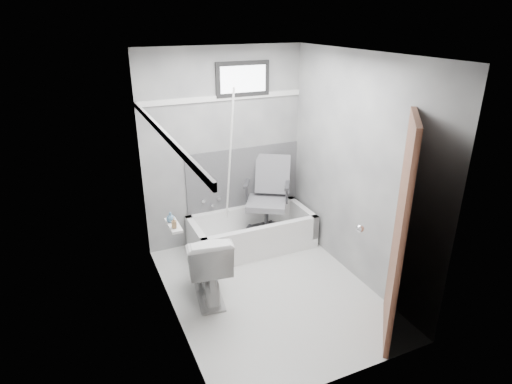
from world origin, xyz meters
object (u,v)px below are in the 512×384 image
bathtub (252,232)px  door (449,244)px  toilet (207,264)px  soap_bottle_b (170,217)px  office_chair (267,198)px  soap_bottle_a (174,223)px

bathtub → door: bearing=-70.7°
toilet → soap_bottle_b: size_ratio=7.68×
office_chair → toilet: bearing=-111.7°
bathtub → door: 2.47m
soap_bottle_a → toilet: bearing=19.9°
office_chair → soap_bottle_a: 1.68m
door → soap_bottle_b: (-1.92, 1.49, -0.04)m
toilet → door: door is taller
toilet → door: size_ratio=0.39×
bathtub → toilet: 1.13m
toilet → soap_bottle_a: size_ratio=8.19×
door → bathtub: bearing=109.3°
door → soap_bottle_a: 2.35m
bathtub → toilet: (-0.83, -0.75, 0.17)m
soap_bottle_a → soap_bottle_b: 0.14m
soap_bottle_a → door: bearing=-35.1°
soap_bottle_b → bathtub: bearing=32.2°
bathtub → soap_bottle_a: soap_bottle_a is taller
bathtub → office_chair: bearing=12.7°
bathtub → soap_bottle_a: (-1.15, -0.86, 0.76)m
bathtub → door: size_ratio=0.75×
office_chair → bathtub: bearing=-136.2°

